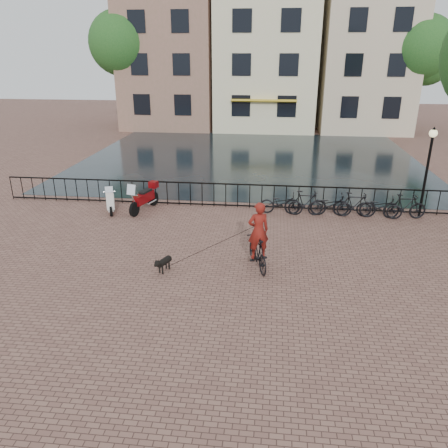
# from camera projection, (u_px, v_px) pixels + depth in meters

# --- Properties ---
(ground) EXTENTS (100.00, 100.00, 0.00)m
(ground) POSITION_uv_depth(u_px,v_px,m) (210.00, 312.00, 10.93)
(ground) COLOR brown
(ground) RESTS_ON ground
(canal_water) EXTENTS (20.00, 20.00, 0.00)m
(canal_water) POSITION_uv_depth(u_px,v_px,m) (250.00, 158.00, 26.92)
(canal_water) COLOR black
(canal_water) RESTS_ON ground
(railing) EXTENTS (20.00, 0.05, 1.02)m
(railing) POSITION_uv_depth(u_px,v_px,m) (238.00, 196.00, 18.14)
(railing) COLOR black
(railing) RESTS_ON ground
(canal_house_left) EXTENTS (7.50, 9.00, 12.80)m
(canal_house_left) POSITION_uv_depth(u_px,v_px,m) (173.00, 48.00, 37.10)
(canal_house_left) COLOR #83634C
(canal_house_left) RESTS_ON ground
(canal_house_mid) EXTENTS (8.00, 9.50, 11.80)m
(canal_house_mid) POSITION_uv_depth(u_px,v_px,m) (267.00, 54.00, 36.43)
(canal_house_mid) COLOR beige
(canal_house_mid) RESTS_ON ground
(canal_house_right) EXTENTS (7.00, 9.00, 13.30)m
(canal_house_right) POSITION_uv_depth(u_px,v_px,m) (366.00, 44.00, 35.31)
(canal_house_right) COLOR beige
(canal_house_right) RESTS_ON ground
(tree_far_left) EXTENTS (5.04, 5.04, 9.27)m
(tree_far_left) POSITION_uv_depth(u_px,v_px,m) (121.00, 43.00, 34.58)
(tree_far_left) COLOR black
(tree_far_left) RESTS_ON ground
(tree_far_right) EXTENTS (4.76, 4.76, 8.76)m
(tree_far_right) POSITION_uv_depth(u_px,v_px,m) (422.00, 48.00, 32.28)
(tree_far_right) COLOR black
(tree_far_right) RESTS_ON ground
(lamp_post) EXTENTS (0.30, 0.30, 3.45)m
(lamp_post) POSITION_uv_depth(u_px,v_px,m) (429.00, 158.00, 16.31)
(lamp_post) COLOR black
(lamp_post) RESTS_ON ground
(cyclist) EXTENTS (1.06, 1.84, 2.42)m
(cyclist) POSITION_uv_depth(u_px,v_px,m) (258.00, 240.00, 12.85)
(cyclist) COLOR black
(cyclist) RESTS_ON ground
(dog) EXTENTS (0.50, 0.77, 0.50)m
(dog) POSITION_uv_depth(u_px,v_px,m) (164.00, 264.00, 12.89)
(dog) COLOR black
(dog) RESTS_ON ground
(motorcycle) EXTENTS (0.97, 1.95, 1.36)m
(motorcycle) POSITION_uv_depth(u_px,v_px,m) (144.00, 195.00, 17.69)
(motorcycle) COLOR maroon
(motorcycle) RESTS_ON ground
(scooter) EXTENTS (0.82, 1.41, 1.26)m
(scooter) POSITION_uv_depth(u_px,v_px,m) (110.00, 197.00, 17.59)
(scooter) COLOR white
(scooter) RESTS_ON ground
(parked_bike_0) EXTENTS (1.76, 0.72, 0.90)m
(parked_bike_0) POSITION_uv_depth(u_px,v_px,m) (281.00, 203.00, 17.41)
(parked_bike_0) COLOR black
(parked_bike_0) RESTS_ON ground
(parked_bike_1) EXTENTS (1.67, 0.50, 1.00)m
(parked_bike_1) POSITION_uv_depth(u_px,v_px,m) (305.00, 203.00, 17.29)
(parked_bike_1) COLOR black
(parked_bike_1) RESTS_ON ground
(parked_bike_2) EXTENTS (1.73, 0.64, 0.90)m
(parked_bike_2) POSITION_uv_depth(u_px,v_px,m) (330.00, 205.00, 17.21)
(parked_bike_2) COLOR black
(parked_bike_2) RESTS_ON ground
(parked_bike_3) EXTENTS (1.68, 0.54, 1.00)m
(parked_bike_3) POSITION_uv_depth(u_px,v_px,m) (355.00, 205.00, 17.09)
(parked_bike_3) COLOR black
(parked_bike_3) RESTS_ON ground
(parked_bike_4) EXTENTS (1.79, 0.85, 0.90)m
(parked_bike_4) POSITION_uv_depth(u_px,v_px,m) (379.00, 207.00, 17.01)
(parked_bike_4) COLOR black
(parked_bike_4) RESTS_ON ground
(parked_bike_5) EXTENTS (1.70, 0.64, 1.00)m
(parked_bike_5) POSITION_uv_depth(u_px,v_px,m) (405.00, 207.00, 16.89)
(parked_bike_5) COLOR black
(parked_bike_5) RESTS_ON ground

